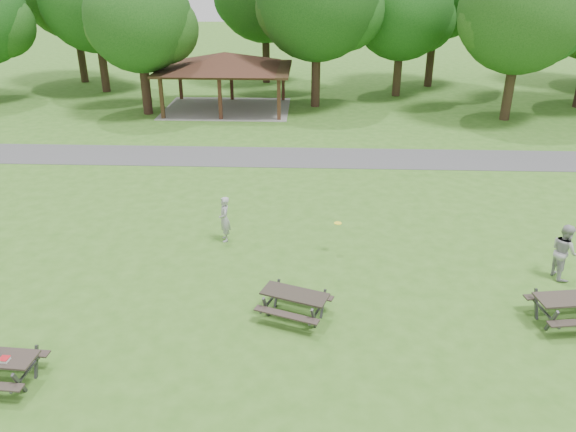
# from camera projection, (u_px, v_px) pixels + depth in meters

# --- Properties ---
(ground) EXTENTS (160.00, 160.00, 0.00)m
(ground) POSITION_uv_depth(u_px,v_px,m) (248.00, 314.00, 16.25)
(ground) COLOR #386B1E
(ground) RESTS_ON ground
(asphalt_path) EXTENTS (120.00, 3.20, 0.02)m
(asphalt_path) POSITION_uv_depth(u_px,v_px,m) (277.00, 157.00, 28.94)
(asphalt_path) COLOR #464648
(asphalt_path) RESTS_ON ground
(pavilion) EXTENTS (8.60, 7.01, 3.76)m
(pavilion) POSITION_uv_depth(u_px,v_px,m) (225.00, 63.00, 36.87)
(pavilion) COLOR #362313
(pavilion) RESTS_ON ground
(tree_row_c) EXTENTS (8.19, 7.80, 10.67)m
(tree_row_c) POSITION_uv_depth(u_px,v_px,m) (96.00, 1.00, 40.35)
(tree_row_c) COLOR black
(tree_row_c) RESTS_ON ground
(tree_row_d) EXTENTS (6.93, 6.60, 9.27)m
(tree_row_d) POSITION_uv_depth(u_px,v_px,m) (140.00, 22.00, 34.59)
(tree_row_d) COLOR black
(tree_row_d) RESTS_ON ground
(tree_row_e) EXTENTS (8.40, 8.00, 11.02)m
(tree_row_e) POSITION_uv_depth(u_px,v_px,m) (319.00, 2.00, 36.01)
(tree_row_e) COLOR black
(tree_row_e) RESTS_ON ground
(tree_row_f) EXTENTS (7.35, 7.00, 9.55)m
(tree_row_f) POSITION_uv_depth(u_px,v_px,m) (403.00, 13.00, 39.35)
(tree_row_f) COLOR #332216
(tree_row_f) RESTS_ON ground
(tree_row_g) EXTENTS (7.77, 7.40, 10.25)m
(tree_row_g) POSITION_uv_depth(u_px,v_px,m) (523.00, 14.00, 33.02)
(tree_row_g) COLOR #2F2215
(tree_row_g) RESTS_ON ground
(picnic_table_middle) EXTENTS (2.28, 2.06, 0.81)m
(picnic_table_middle) POSITION_uv_depth(u_px,v_px,m) (295.00, 299.00, 15.88)
(picnic_table_middle) COLOR #29231E
(picnic_table_middle) RESTS_ON ground
(picnic_table_far) EXTENTS (2.20, 1.86, 0.86)m
(picnic_table_far) POSITION_uv_depth(u_px,v_px,m) (571.00, 304.00, 15.60)
(picnic_table_far) COLOR #2E2821
(picnic_table_far) RESTS_ON ground
(frisbee_in_flight) EXTENTS (0.30, 0.30, 0.02)m
(frisbee_in_flight) POSITION_uv_depth(u_px,v_px,m) (338.00, 223.00, 19.17)
(frisbee_in_flight) COLOR yellow
(frisbee_in_flight) RESTS_ON ground
(frisbee_thrower) EXTENTS (0.54, 0.69, 1.69)m
(frisbee_thrower) POSITION_uv_depth(u_px,v_px,m) (225.00, 219.00, 20.13)
(frisbee_thrower) COLOR #9E9EA1
(frisbee_thrower) RESTS_ON ground
(frisbee_catcher) EXTENTS (0.82, 0.99, 1.84)m
(frisbee_catcher) POSITION_uv_depth(u_px,v_px,m) (564.00, 251.00, 17.78)
(frisbee_catcher) COLOR #A7A7AA
(frisbee_catcher) RESTS_ON ground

